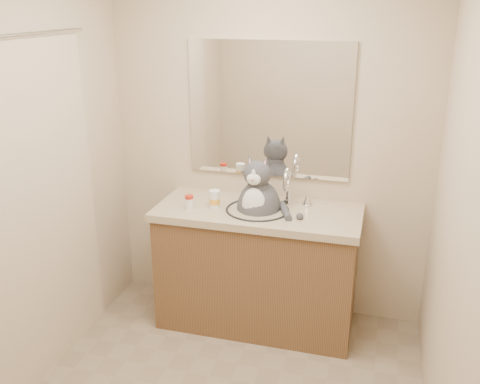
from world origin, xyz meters
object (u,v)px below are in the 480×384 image
pill_bottle_orange (215,200)px  grey_canister (216,202)px  cat (259,205)px  pill_bottle_redcap (189,202)px

pill_bottle_orange → grey_canister: 0.03m
pill_bottle_orange → cat: bearing=12.8°
pill_bottle_orange → grey_canister: (0.01, 0.01, -0.02)m
pill_bottle_redcap → pill_bottle_orange: 0.17m
pill_bottle_orange → grey_canister: bearing=46.1°
pill_bottle_orange → grey_canister: pill_bottle_orange is taller
cat → grey_canister: cat is taller
grey_canister → pill_bottle_orange: bearing=-133.9°
cat → pill_bottle_redcap: 0.45m
cat → pill_bottle_redcap: size_ratio=6.11×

